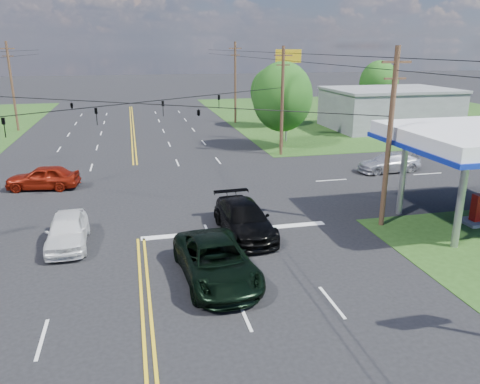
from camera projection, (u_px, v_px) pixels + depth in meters
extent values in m
plane|color=black|center=(137.00, 193.00, 31.39)|extent=(280.00, 280.00, 0.00)
cube|color=#204014|center=(375.00, 113.00, 68.71)|extent=(46.00, 48.00, 0.03)
cube|color=silver|center=(236.00, 231.00, 25.03)|extent=(10.00, 0.50, 0.02)
cube|color=slate|center=(389.00, 110.00, 55.82)|extent=(14.00, 10.00, 4.40)
cylinder|color=#A5A5AA|center=(460.00, 202.00, 22.32)|extent=(0.36, 0.36, 4.65)
cylinder|color=#A5A5AA|center=(403.00, 175.00, 26.97)|extent=(0.36, 0.36, 4.65)
cube|color=maroon|center=(479.00, 208.00, 25.77)|extent=(0.70, 0.50, 1.50)
cylinder|color=#3F2D1A|center=(389.00, 140.00, 24.42)|extent=(0.28, 0.28, 9.50)
cube|color=#3F2D1A|center=(397.00, 62.00, 23.24)|extent=(1.60, 0.12, 0.12)
cube|color=#3F2D1A|center=(395.00, 79.00, 23.48)|extent=(1.20, 0.10, 0.10)
cylinder|color=#3F2D1A|center=(282.00, 102.00, 41.15)|extent=(0.28, 0.28, 9.50)
cube|color=#3F2D1A|center=(283.00, 55.00, 39.97)|extent=(1.60, 0.12, 0.12)
cube|color=#3F2D1A|center=(283.00, 65.00, 40.21)|extent=(1.20, 0.10, 0.10)
cylinder|color=#3F2D1A|center=(12.00, 87.00, 53.11)|extent=(0.28, 0.28, 10.00)
cube|color=#3F2D1A|center=(7.00, 49.00, 51.85)|extent=(1.60, 0.12, 0.12)
cube|color=#3F2D1A|center=(8.00, 56.00, 52.09)|extent=(1.20, 0.10, 0.10)
cylinder|color=#3F2D1A|center=(235.00, 83.00, 58.74)|extent=(0.28, 0.28, 10.00)
cube|color=#3F2D1A|center=(235.00, 48.00, 57.48)|extent=(1.60, 0.12, 0.12)
cube|color=#3F2D1A|center=(235.00, 55.00, 57.72)|extent=(1.20, 0.10, 0.10)
imported|color=black|center=(4.00, 128.00, 24.18)|extent=(0.17, 0.21, 1.05)
imported|color=black|center=(97.00, 117.00, 27.98)|extent=(0.17, 0.21, 1.05)
imported|color=black|center=(163.00, 109.00, 31.56)|extent=(0.17, 0.21, 1.05)
imported|color=black|center=(219.00, 102.00, 35.36)|extent=(0.17, 0.21, 1.05)
imported|color=black|center=(72.00, 105.00, 31.35)|extent=(1.24, 0.26, 0.50)
imported|color=black|center=(198.00, 112.00, 28.02)|extent=(1.24, 0.26, 0.50)
cylinder|color=black|center=(338.00, 55.00, 29.69)|extent=(0.04, 100.00, 0.04)
cylinder|color=black|center=(337.00, 65.00, 29.87)|extent=(0.04, 100.00, 0.04)
cylinder|color=#3F2D1A|center=(282.00, 131.00, 45.08)|extent=(0.36, 0.36, 3.30)
ellipsoid|color=#144D17|center=(282.00, 97.00, 44.12)|extent=(5.70, 5.70, 6.60)
cylinder|color=#3F2D1A|center=(271.00, 115.00, 56.84)|extent=(0.36, 0.36, 2.86)
ellipsoid|color=#144D17|center=(271.00, 92.00, 56.01)|extent=(4.94, 4.94, 5.72)
cylinder|color=#3F2D1A|center=(377.00, 105.00, 66.17)|extent=(0.36, 0.36, 3.08)
ellipsoid|color=#144D17|center=(379.00, 83.00, 65.28)|extent=(5.32, 5.32, 6.16)
imported|color=black|center=(216.00, 261.00, 19.57)|extent=(3.23, 6.28, 1.69)
imported|color=black|center=(244.00, 219.00, 24.36)|extent=(2.61, 5.90, 1.69)
imported|color=white|center=(67.00, 231.00, 22.96)|extent=(1.98, 4.72, 1.59)
imported|color=maroon|center=(43.00, 177.00, 32.16)|extent=(5.04, 2.59, 1.64)
imported|color=silver|center=(389.00, 162.00, 36.64)|extent=(5.18, 2.37, 1.47)
cylinder|color=#A5A5AA|center=(287.00, 97.00, 47.12)|extent=(0.20, 0.20, 9.13)
cube|color=yellow|center=(288.00, 56.00, 45.93)|extent=(2.39, 1.27, 1.26)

